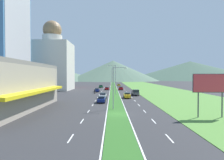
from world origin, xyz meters
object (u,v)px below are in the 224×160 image
(street_lamp_mid, at_px, (115,78))
(car_2, at_px, (108,88))
(car_7, at_px, (102,86))
(motorcycle_rider, at_px, (96,92))
(car_5, at_px, (104,96))
(car_3, at_px, (102,99))
(pickup_truck_0, at_px, (136,92))
(car_1, at_px, (122,88))
(car_4, at_px, (120,85))
(street_lamp_near, at_px, (116,85))
(car_6, at_px, (128,95))
(street_lamp_far, at_px, (113,77))
(car_0, at_px, (98,90))
(billboard_roadside, at_px, (212,85))

(street_lamp_mid, relative_size, car_2, 2.40)
(car_7, relative_size, motorcycle_rider, 2.31)
(car_5, distance_m, car_7, 50.50)
(car_3, distance_m, pickup_truck_0, 19.70)
(car_2, bearing_deg, car_1, -95.76)
(motorcycle_rider, bearing_deg, car_5, -166.07)
(car_3, relative_size, car_4, 0.99)
(car_2, distance_m, motorcycle_rider, 19.03)
(car_1, bearing_deg, street_lamp_near, -3.91)
(car_5, bearing_deg, car_6, -83.48)
(street_lamp_far, xyz_separation_m, car_5, (-2.75, -43.35, -4.98))
(car_5, xyz_separation_m, motorcycle_rider, (-3.65, 14.71, -0.06))
(street_lamp_far, height_order, car_6, street_lamp_far)
(street_lamp_far, distance_m, car_4, 24.15)
(car_0, height_order, car_6, car_6)
(street_lamp_far, bearing_deg, car_6, -84.40)
(billboard_roadside, xyz_separation_m, motorcycle_rider, (-21.36, 40.13, -4.31))
(car_7, xyz_separation_m, motorcycle_rider, (-0.13, -35.66, -0.04))
(car_2, bearing_deg, street_lamp_far, -14.15)
(street_lamp_mid, bearing_deg, car_3, -99.21)
(motorcycle_rider, bearing_deg, street_lamp_near, -168.31)
(billboard_roadside, relative_size, car_2, 1.58)
(car_0, bearing_deg, pickup_truck_0, -135.28)
(street_lamp_mid, distance_m, car_1, 20.90)
(car_5, bearing_deg, car_3, -179.95)
(car_1, bearing_deg, motorcycle_rider, -29.63)
(street_lamp_near, bearing_deg, car_3, 108.21)
(car_0, height_order, motorcycle_rider, motorcycle_rider)
(car_6, xyz_separation_m, car_7, (-10.44, 49.58, -0.03))
(car_4, relative_size, pickup_truck_0, 0.84)
(car_2, height_order, car_6, car_6)
(street_lamp_mid, xyz_separation_m, pickup_truck_0, (6.84, -4.40, -4.88))
(car_4, bearing_deg, street_lamp_far, -10.05)
(car_0, distance_m, car_7, 28.21)
(car_7, bearing_deg, street_lamp_far, -138.23)
(street_lamp_mid, bearing_deg, car_5, -105.21)
(car_0, bearing_deg, street_lamp_near, -170.66)
(pickup_truck_0, distance_m, motorcycle_rider, 15.35)
(street_lamp_near, relative_size, street_lamp_far, 0.81)
(car_5, xyz_separation_m, car_6, (6.93, 0.79, 0.01))
(motorcycle_rider, bearing_deg, car_1, -29.63)
(car_6, bearing_deg, pickup_truck_0, 155.81)
(street_lamp_mid, xyz_separation_m, street_lamp_far, (-0.69, 30.69, -0.08))
(street_lamp_near, bearing_deg, car_1, 86.09)
(car_3, height_order, car_5, car_5)
(car_5, distance_m, pickup_truck_0, 13.19)
(street_lamp_near, height_order, car_5, street_lamp_near)
(motorcycle_rider, bearing_deg, billboard_roadside, -151.97)
(car_2, bearing_deg, car_7, 12.40)
(billboard_roadside, distance_m, pickup_truck_0, 34.73)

